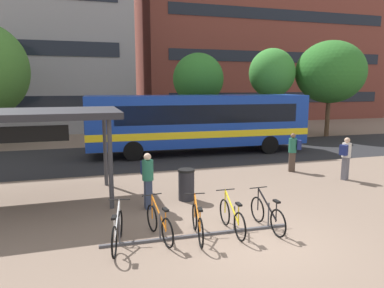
# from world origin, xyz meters

# --- Properties ---
(ground) EXTENTS (200.00, 200.00, 0.00)m
(ground) POSITION_xyz_m (0.00, 0.00, 0.00)
(ground) COLOR #7A6656
(bus_lane_asphalt) EXTENTS (80.00, 7.20, 0.01)m
(bus_lane_asphalt) POSITION_xyz_m (0.00, 11.10, 0.00)
(bus_lane_asphalt) COLOR #232326
(bus_lane_asphalt) RESTS_ON ground
(city_bus) EXTENTS (12.09, 2.91, 3.20)m
(city_bus) POSITION_xyz_m (1.94, 11.10, 1.78)
(city_bus) COLOR #14389E
(city_bus) RESTS_ON ground
(bike_rack) EXTENTS (4.79, 0.16, 0.70)m
(bike_rack) POSITION_xyz_m (-1.29, 0.62, 0.09)
(bike_rack) COLOR #47474C
(bike_rack) RESTS_ON ground
(parked_bicycle_white_0) EXTENTS (0.56, 1.70, 0.99)m
(parked_bicycle_white_0) POSITION_xyz_m (-3.25, 0.59, 0.38)
(parked_bicycle_white_0) COLOR black
(parked_bicycle_white_0) RESTS_ON ground
(parked_bicycle_orange_1) EXTENTS (0.52, 1.70, 0.99)m
(parked_bicycle_orange_1) POSITION_xyz_m (-2.24, 0.75, 0.38)
(parked_bicycle_orange_1) COLOR black
(parked_bicycle_orange_1) RESTS_ON ground
(parked_bicycle_orange_2) EXTENTS (0.52, 1.71, 0.99)m
(parked_bicycle_orange_2) POSITION_xyz_m (-1.33, 0.53, 0.38)
(parked_bicycle_orange_2) COLOR black
(parked_bicycle_orange_2) RESTS_ON ground
(parked_bicycle_yellow_3) EXTENTS (0.52, 1.72, 0.99)m
(parked_bicycle_yellow_3) POSITION_xyz_m (-0.39, 0.62, 0.38)
(parked_bicycle_yellow_3) COLOR black
(parked_bicycle_yellow_3) RESTS_ON ground
(parked_bicycle_black_4) EXTENTS (0.52, 1.72, 0.99)m
(parked_bicycle_black_4) POSITION_xyz_m (0.57, 0.55, 0.38)
(parked_bicycle_black_4) COLOR black
(parked_bicycle_black_4) RESTS_ON ground
(transit_shelter) EXTENTS (7.08, 3.55, 2.94)m
(transit_shelter) POSITION_xyz_m (-6.34, 4.54, 2.77)
(transit_shelter) COLOR #38383D
(transit_shelter) RESTS_ON ground
(commuter_navy_pack_0) EXTENTS (0.60, 0.50, 1.69)m
(commuter_navy_pack_0) POSITION_xyz_m (4.67, 5.85, 0.97)
(commuter_navy_pack_0) COLOR #47382D
(commuter_navy_pack_0) RESTS_ON ground
(commuter_navy_pack_1) EXTENTS (0.60, 0.51, 1.70)m
(commuter_navy_pack_1) POSITION_xyz_m (5.89, 4.06, 0.99)
(commuter_navy_pack_1) COLOR #565660
(commuter_navy_pack_1) RESTS_ON ground
(commuter_navy_pack_2) EXTENTS (0.37, 0.55, 1.72)m
(commuter_navy_pack_2) POSITION_xyz_m (-2.15, 2.99, 1.00)
(commuter_navy_pack_2) COLOR #2D3851
(commuter_navy_pack_2) RESTS_ON ground
(trash_bin) EXTENTS (0.55, 0.55, 1.03)m
(trash_bin) POSITION_xyz_m (-0.82, 3.44, 0.52)
(trash_bin) COLOR #232328
(trash_bin) RESTS_ON ground
(street_tree_1) EXTENTS (3.43, 3.43, 5.91)m
(street_tree_1) POSITION_xyz_m (3.44, 15.80, 4.16)
(street_tree_1) COLOR brown
(street_tree_1) RESTS_ON ground
(street_tree_2) EXTENTS (4.94, 4.94, 6.94)m
(street_tree_2) POSITION_xyz_m (13.18, 14.78, 4.69)
(street_tree_2) COLOR brown
(street_tree_2) RESTS_ON ground
(street_tree_3) EXTENTS (3.26, 3.26, 6.35)m
(street_tree_3) POSITION_xyz_m (8.88, 15.55, 4.59)
(street_tree_3) COLOR brown
(street_tree_3) RESTS_ON ground
(building_left_wing) EXTENTS (20.32, 13.19, 20.16)m
(building_left_wing) POSITION_xyz_m (-10.25, 27.66, 10.08)
(building_left_wing) COLOR gray
(building_left_wing) RESTS_ON ground
(building_right_wing) EXTENTS (27.62, 13.25, 20.86)m
(building_right_wing) POSITION_xyz_m (15.79, 32.46, 10.43)
(building_right_wing) COLOR brown
(building_right_wing) RESTS_ON ground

